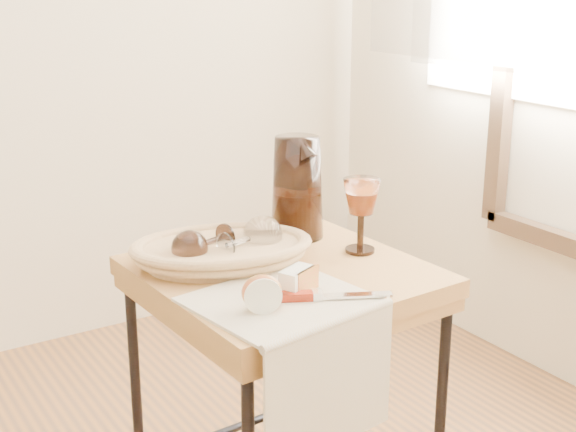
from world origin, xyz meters
TOP-DOWN VIEW (x-y plane):
  - side_table at (0.59, 0.41)m, footprint 0.58×0.58m
  - tea_towel at (0.49, 0.26)m, footprint 0.35×0.32m
  - bread_basket at (0.49, 0.50)m, footprint 0.40×0.33m
  - goblet_lying_a at (0.46, 0.51)m, footprint 0.14×0.11m
  - goblet_lying_b at (0.54, 0.48)m, footprint 0.15×0.11m
  - pitcher at (0.73, 0.57)m, footprint 0.23×0.28m
  - wine_goblet at (0.79, 0.40)m, footprint 0.09×0.09m
  - apple_half at (0.44, 0.24)m, footprint 0.08×0.07m
  - apple_wedge at (0.54, 0.27)m, footprint 0.08×0.07m
  - table_knife at (0.56, 0.22)m, footprint 0.23×0.13m

SIDE VIEW (x-z plane):
  - side_table at x=0.59m, z-range 0.00..0.70m
  - tea_towel at x=0.49m, z-range 0.70..0.71m
  - table_knife at x=0.56m, z-range 0.71..0.73m
  - bread_basket at x=0.49m, z-range 0.70..0.76m
  - apple_wedge at x=0.54m, z-range 0.71..0.76m
  - apple_half at x=0.44m, z-range 0.71..0.78m
  - goblet_lying_a at x=0.46m, z-range 0.71..0.79m
  - goblet_lying_b at x=0.54m, z-range 0.71..0.80m
  - wine_goblet at x=0.79m, z-range 0.70..0.87m
  - pitcher at x=0.73m, z-range 0.68..0.96m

